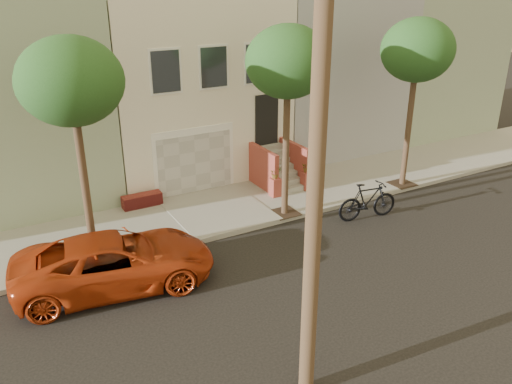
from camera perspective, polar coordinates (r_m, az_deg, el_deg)
ground at (r=14.80m, az=8.03°, el=-9.19°), size 90.00×90.00×0.00m
sidewalk at (r=18.75m, az=-1.83°, el=-1.51°), size 40.00×3.70×0.15m
house_row at (r=22.81m, az=-8.97°, el=12.05°), size 33.10×11.70×7.00m
tree_left at (r=14.14m, az=-19.66°, el=11.20°), size 2.70×2.57×6.30m
tree_mid at (r=16.54m, az=3.53°, el=13.95°), size 2.70×2.57×6.30m
tree_right at (r=20.04m, az=17.31°, el=14.55°), size 2.70×2.57×6.30m
pickup_truck at (r=14.42m, az=-15.21°, el=-7.39°), size 5.56×3.21×1.46m
motorcycle at (r=18.09m, az=12.17°, el=-0.95°), size 2.28×0.97×1.32m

